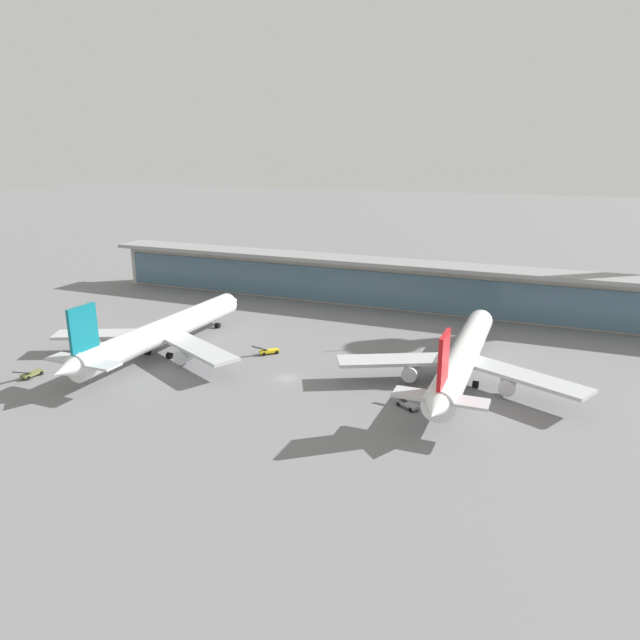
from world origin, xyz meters
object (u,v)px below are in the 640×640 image
object	(u,v)px
airliner_left_stand	(161,332)
airliner_centre_stand	(462,357)
service_truck_by_tail_yellow	(268,351)
service_truck_under_wing_red	(116,355)
service_truck_mid_apron_olive	(31,374)
service_truck_near_nose_grey	(111,337)
service_truck_on_taxiway_grey	(407,404)

from	to	relation	value
airliner_left_stand	airliner_centre_stand	xyz separation A→B (m)	(70.86, 9.83, 0.00)
service_truck_by_tail_yellow	service_truck_under_wing_red	bearing A→B (deg)	-152.74
airliner_left_stand	service_truck_by_tail_yellow	xyz separation A→B (m)	(23.88, 10.13, -4.92)
service_truck_mid_apron_olive	service_truck_by_tail_yellow	bearing A→B (deg)	39.28
service_truck_under_wing_red	service_truck_by_tail_yellow	bearing A→B (deg)	27.26
service_truck_near_nose_grey	service_truck_mid_apron_olive	world-z (taller)	same
service_truck_by_tail_yellow	service_truck_on_taxiway_grey	distance (m)	43.15
service_truck_mid_apron_olive	service_truck_on_taxiway_grey	size ratio (longest dim) A/B	1.05
service_truck_under_wing_red	service_truck_on_taxiway_grey	xyz separation A→B (m)	(72.15, -0.60, -0.07)
airliner_left_stand	airliner_centre_stand	distance (m)	71.54
service_truck_by_tail_yellow	service_truck_on_taxiway_grey	xyz separation A→B (m)	(39.46, -17.44, 0.00)
service_truck_mid_apron_olive	service_truck_on_taxiway_grey	distance (m)	82.50
airliner_centre_stand	service_truck_on_taxiway_grey	world-z (taller)	airliner_centre_stand
airliner_left_stand	service_truck_mid_apron_olive	world-z (taller)	airliner_left_stand
service_truck_near_nose_grey	service_truck_under_wing_red	world-z (taller)	service_truck_near_nose_grey
airliner_centre_stand	service_truck_mid_apron_olive	distance (m)	94.65
service_truck_near_nose_grey	service_truck_mid_apron_olive	xyz separation A→B (m)	(2.08, -27.74, 0.00)
service_truck_by_tail_yellow	service_truck_mid_apron_olive	bearing A→B (deg)	-140.72
service_truck_under_wing_red	service_truck_mid_apron_olive	size ratio (longest dim) A/B	0.48
service_truck_mid_apron_olive	service_truck_by_tail_yellow	xyz separation A→B (m)	(41.38, 33.85, 0.00)
airliner_left_stand	service_truck_mid_apron_olive	bearing A→B (deg)	-126.42
airliner_left_stand	service_truck_by_tail_yellow	world-z (taller)	airliner_left_stand
airliner_centre_stand	service_truck_near_nose_grey	xyz separation A→B (m)	(-90.44, -5.81, -4.92)
service_truck_near_nose_grey	service_truck_by_tail_yellow	size ratio (longest dim) A/B	1.15
airliner_centre_stand	service_truck_mid_apron_olive	xyz separation A→B (m)	(-88.37, -33.55, -4.92)
service_truck_on_taxiway_grey	service_truck_near_nose_grey	bearing A→B (deg)	172.22
service_truck_mid_apron_olive	service_truck_near_nose_grey	bearing A→B (deg)	94.28
service_truck_mid_apron_olive	service_truck_on_taxiway_grey	xyz separation A→B (m)	(80.85, 16.41, 0.00)
airliner_centre_stand	service_truck_near_nose_grey	world-z (taller)	airliner_centre_stand
airliner_centre_stand	service_truck_under_wing_red	distance (m)	81.51
service_truck_under_wing_red	service_truck_by_tail_yellow	xyz separation A→B (m)	(32.68, 16.84, -0.07)
airliner_centre_stand	service_truck_by_tail_yellow	distance (m)	47.24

